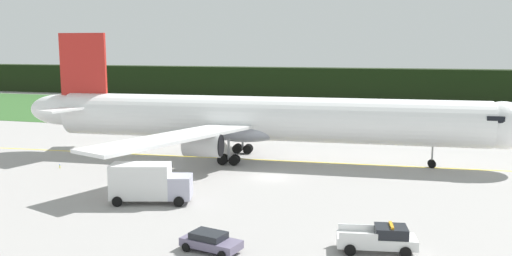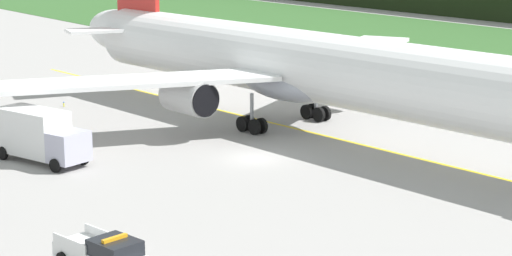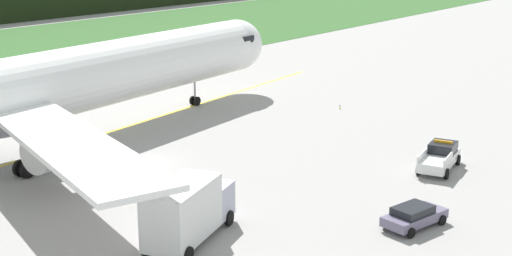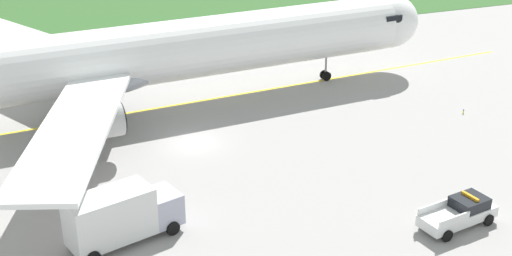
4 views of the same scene
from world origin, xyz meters
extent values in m
plane|color=#9A9794|center=(0.00, 0.00, 0.00)|extent=(320.00, 320.00, 0.00)
cube|color=yellow|center=(-2.95, 8.15, 0.00)|extent=(81.92, 6.15, 0.01)
cylinder|color=white|center=(-2.95, 8.15, 5.11)|extent=(51.57, 8.95, 5.31)
ellipsoid|color=white|center=(23.70, 10.05, 5.11)|extent=(6.20, 5.71, 5.31)
ellipsoid|color=#A8ACBB|center=(-5.51, 7.97, 3.65)|extent=(10.68, 6.29, 2.92)
cube|color=black|center=(22.44, 9.96, 6.04)|extent=(2.15, 5.16, 0.70)
cube|color=white|center=(-10.96, 19.20, 4.45)|extent=(13.98, 20.82, 0.35)
cylinder|color=#B1B1B1|center=(-8.71, 15.98, 3.16)|extent=(4.21, 2.88, 2.60)
cylinder|color=black|center=(-6.65, 16.13, 3.16)|extent=(0.29, 2.40, 2.39)
cube|color=white|center=(-9.31, -3.93, 4.45)|extent=(11.50, 21.42, 0.35)
cylinder|color=#B1B1B1|center=(-7.54, -0.42, 3.16)|extent=(4.21, 2.88, 2.60)
cylinder|color=black|center=(-5.48, -0.27, 3.16)|extent=(0.29, 2.40, 2.39)
cylinder|color=gray|center=(16.50, 9.54, 1.68)|extent=(0.20, 0.20, 2.46)
cylinder|color=black|center=(16.48, 9.80, 0.45)|extent=(0.91, 0.28, 0.90)
cylinder|color=black|center=(16.52, 9.28, 0.45)|extent=(0.91, 0.28, 0.90)
cylinder|color=gray|center=(-6.75, 11.34, 1.83)|extent=(0.28, 0.28, 2.46)
cylinder|color=black|center=(-6.03, 11.04, 0.60)|extent=(1.22, 0.38, 1.20)
cylinder|color=black|center=(-6.08, 11.74, 0.60)|extent=(1.22, 0.38, 1.20)
cylinder|color=black|center=(-7.43, 10.94, 0.60)|extent=(1.22, 0.38, 1.20)
cylinder|color=black|center=(-7.48, 11.64, 0.60)|extent=(1.22, 0.38, 1.20)
cylinder|color=gray|center=(-6.26, 4.46, 1.83)|extent=(0.28, 0.28, 2.46)
cylinder|color=black|center=(-5.59, 4.85, 0.60)|extent=(1.22, 0.38, 1.20)
cylinder|color=black|center=(-5.54, 4.16, 0.60)|extent=(1.22, 0.38, 1.20)
cylinder|color=black|center=(-6.99, 4.75, 0.60)|extent=(1.22, 0.38, 1.20)
cylinder|color=black|center=(-6.94, 4.06, 0.60)|extent=(1.22, 0.38, 1.20)
cube|color=silver|center=(12.05, -17.92, 0.73)|extent=(5.50, 2.74, 0.70)
cube|color=black|center=(12.98, -17.76, 1.43)|extent=(2.36, 2.07, 0.70)
cube|color=silver|center=(10.66, -17.23, 1.31)|extent=(2.51, 0.51, 0.45)
cube|color=silver|center=(10.95, -19.01, 1.31)|extent=(2.51, 0.51, 0.45)
cube|color=orange|center=(12.98, -17.76, 1.86)|extent=(0.41, 1.35, 0.16)
cylinder|color=black|center=(13.65, -16.67, 0.38)|extent=(0.79, 0.36, 0.76)
cylinder|color=black|center=(13.97, -18.58, 0.38)|extent=(0.79, 0.36, 0.76)
cylinder|color=black|center=(10.13, -17.25, 0.38)|extent=(0.79, 0.36, 0.76)
cylinder|color=black|center=(10.44, -19.17, 0.38)|extent=(0.79, 0.36, 0.76)
cube|color=#A9A9BF|center=(-5.27, -11.23, 1.45)|extent=(2.48, 2.83, 2.00)
cube|color=silver|center=(-8.66, -12.19, 1.97)|extent=(5.60, 3.71, 3.05)
cylinder|color=#99999E|center=(-7.67, -11.91, 0.36)|extent=(0.77, 0.31, 1.04)
cylinder|color=#99999E|center=(-9.65, -12.47, 0.36)|extent=(0.77, 0.31, 1.04)
cylinder|color=black|center=(-5.60, -10.07, 0.45)|extent=(0.94, 0.50, 0.90)
cylinder|color=black|center=(-4.95, -12.38, 0.45)|extent=(0.94, 0.50, 0.90)
cylinder|color=black|center=(-10.72, -11.52, 0.45)|extent=(0.94, 0.50, 0.90)
cylinder|color=yellow|center=(23.90, -2.68, 0.15)|extent=(0.10, 0.10, 0.30)
sphere|color=blue|center=(23.90, -2.68, 0.35)|extent=(0.12, 0.12, 0.12)
camera|label=1|loc=(13.85, -52.88, 13.62)|focal=37.21mm
camera|label=2|loc=(47.16, -35.78, 15.68)|focal=62.97mm
camera|label=3|loc=(-34.69, -36.92, 16.28)|focal=50.08mm
camera|label=4|loc=(-13.48, -48.48, 23.48)|focal=48.73mm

